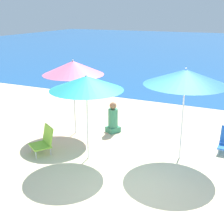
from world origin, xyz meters
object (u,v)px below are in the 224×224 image
object	(u,v)px
person_seated_near	(113,119)
beach_umbrella_teal	(86,83)
beach_umbrella_pink	(73,68)
beach_chair_lime	(44,140)
beach_umbrella_blue	(185,77)

from	to	relation	value
person_seated_near	beach_umbrella_teal	bearing A→B (deg)	-55.88
beach_umbrella_pink	beach_chair_lime	size ratio (longest dim) A/B	3.07
beach_umbrella_teal	beach_chair_lime	world-z (taller)	beach_umbrella_teal
beach_umbrella_pink	beach_chair_lime	world-z (taller)	beach_umbrella_pink
beach_umbrella_pink	person_seated_near	xyz separation A→B (m)	(0.96, 0.53, -1.53)
beach_umbrella_blue	person_seated_near	bearing A→B (deg)	158.20
beach_chair_lime	person_seated_near	world-z (taller)	person_seated_near
beach_chair_lime	beach_umbrella_teal	bearing A→B (deg)	43.26
beach_umbrella_blue	beach_umbrella_teal	distance (m)	2.22
beach_umbrella_pink	beach_umbrella_blue	size ratio (longest dim) A/B	0.97
beach_umbrella_blue	beach_umbrella_teal	size ratio (longest dim) A/B	1.07
beach_umbrella_teal	person_seated_near	distance (m)	2.34
beach_umbrella_pink	beach_umbrella_blue	xyz separation A→B (m)	(3.14, -0.34, 0.09)
beach_umbrella_blue	beach_umbrella_teal	bearing A→B (deg)	-154.98
beach_umbrella_blue	beach_chair_lime	xyz separation A→B (m)	(-3.15, -1.14, -1.66)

